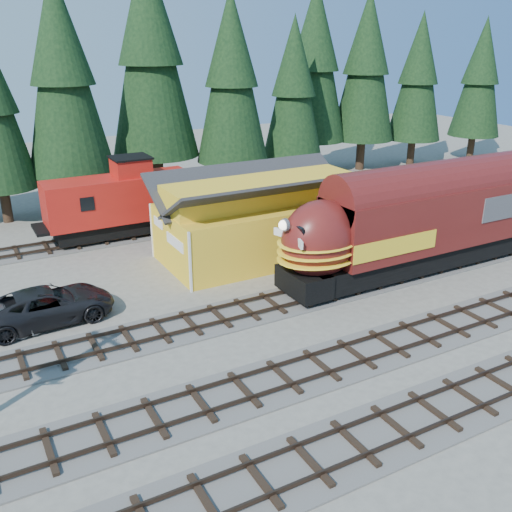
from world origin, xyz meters
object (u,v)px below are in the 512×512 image
depot (262,209)px  pickup_truck_a (48,305)px  caboose (120,202)px  locomotive (411,227)px

depot → pickup_truck_a: 13.72m
depot → caboose: bearing=131.3°
caboose → pickup_truck_a: size_ratio=1.55×
caboose → pickup_truck_a: 12.42m
depot → caboose: 9.99m
depot → pickup_truck_a: size_ratio=2.07×
caboose → pickup_truck_a: caboose is taller
locomotive → pickup_truck_a: bearing=169.2°
depot → locomotive: bearing=-47.4°
pickup_truck_a → depot: bearing=-81.0°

